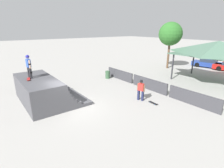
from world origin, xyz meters
The scene contains 11 objects.
ground_plane centered at (0.00, 0.00, 0.00)m, with size 160.00×160.00×0.00m, color #A3A09B.
quarter_pipe_ramp centered at (-2.38, -1.12, 0.86)m, with size 5.59×4.27×1.92m.
skater_on_deck centered at (-2.86, -1.79, 2.92)m, with size 0.74×0.27×1.73m.
skateboard_on_deck centered at (-2.39, -2.03, 1.98)m, with size 0.83×0.37×0.09m.
bystander_walking centered at (2.00, 5.08, 1.00)m, with size 0.67×0.34×1.70m.
skateboard_on_ground centered at (3.07, 5.38, 0.06)m, with size 0.85×0.25×0.09m.
barrier_fence centered at (0.68, 7.55, 0.53)m, with size 12.64×0.12×1.05m.
pavilion_shelter centered at (3.32, 14.32, 3.56)m, with size 8.11×4.99×4.32m.
tree_far_back centered at (-3.92, 16.61, 4.70)m, with size 3.14×3.14×6.30m.
trash_bin centered at (-4.73, 6.69, 0.42)m, with size 0.52×0.52×0.85m, color #385B3D.
parked_car_blue centered at (-0.57, 21.80, 0.60)m, with size 4.71×2.44×1.27m.
Camera 1 is at (10.93, -4.49, 5.53)m, focal length 28.00 mm.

